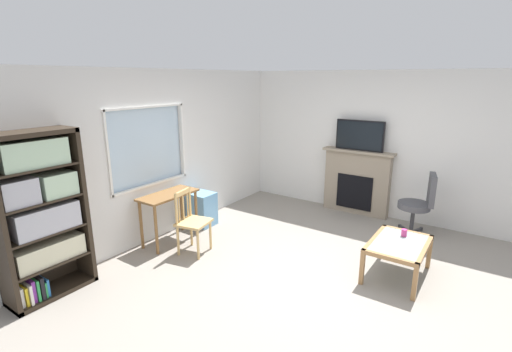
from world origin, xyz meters
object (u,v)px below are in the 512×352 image
Objects in this scene: plastic_drawer_unit at (202,209)px; coffee_table at (399,247)px; bookshelf at (40,211)px; office_chair at (420,202)px; wooden_chair at (192,221)px; fireplace at (357,182)px; tv at (360,135)px; desk_under_window at (169,203)px; sippy_cup at (404,233)px.

plastic_drawer_unit reaches higher than coffee_table.
bookshelf reaches higher than office_chair.
fireplace is (2.84, -1.36, 0.12)m from wooden_chair.
plastic_drawer_unit is at bearing 136.14° from tv.
office_chair is (2.34, -3.03, -0.06)m from desk_under_window.
office_chair is 1.46m from coffee_table.
tv reaches higher than office_chair.
fireplace is 1.24m from office_chair.
bookshelf is 2.04× the size of coffee_table.
bookshelf is 2.59m from plastic_drawer_unit.
wooden_chair is at bearing -20.41° from bookshelf.
sippy_cup is (0.22, -0.00, 0.11)m from coffee_table.
bookshelf reaches higher than tv.
tv is at bearing -180.00° from fireplace.
sippy_cup is at bearing -177.88° from office_chair.
sippy_cup is (0.36, -3.13, 0.22)m from plastic_drawer_unit.
bookshelf is at bearing 129.54° from coffee_table.
coffee_table is at bearing -178.37° from office_chair.
coffee_table is (0.14, -3.13, 0.11)m from plastic_drawer_unit.
office_chair reaches higher than desk_under_window.
bookshelf is 20.84× the size of sippy_cup.
plastic_drawer_unit is (0.76, 0.05, -0.34)m from desk_under_window.
coffee_table is (-1.88, -1.20, -0.20)m from fireplace.
office_chair is 1.23m from sippy_cup.
plastic_drawer_unit is 3.00m from tv.
bookshelf is 2.22× the size of tv.
desk_under_window is 3.43m from tv.
coffee_table is at bearing -147.10° from tv.
desk_under_window is at bearing 82.87° from wooden_chair.
fireplace is at bearing -23.69° from bookshelf.
fireplace is 0.84m from tv.
desk_under_window is 0.97× the size of coffee_table.
plastic_drawer_unit is at bearing 117.16° from office_chair.
bookshelf reaches higher than sippy_cup.
fireplace is at bearing 69.51° from office_chair.
sippy_cup is at bearing -143.90° from fireplace.
wooden_chair is 0.90× the size of office_chair.
coffee_table is 0.25m from sippy_cup.
wooden_chair is 0.71× the size of fireplace.
fireplace is 1.26× the size of office_chair.
sippy_cup is at bearing -83.45° from plastic_drawer_unit.
tv is at bearing -43.86° from plastic_drawer_unit.
wooden_chair reaches higher than coffee_table.
coffee_table is (-1.45, -0.04, -0.17)m from office_chair.
wooden_chair is 1.07× the size of tv.
office_chair is at bearing 2.12° from sippy_cup.
desk_under_window is (1.73, -0.11, -0.38)m from bookshelf.
office_chair reaches higher than wooden_chair.
office_chair is at bearing -109.71° from tv.
desk_under_window is 1.00× the size of wooden_chair.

